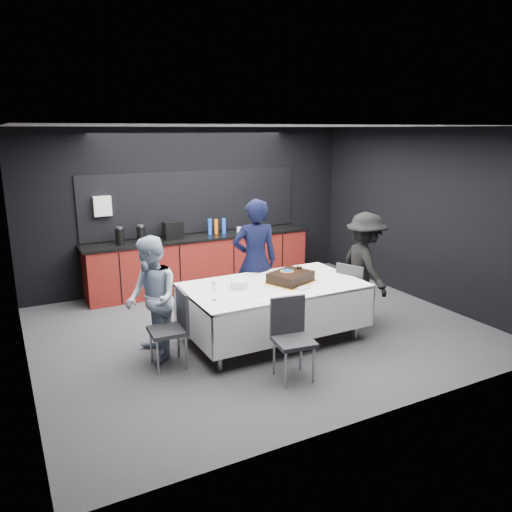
{
  "coord_description": "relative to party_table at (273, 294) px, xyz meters",
  "views": [
    {
      "loc": [
        -3.12,
        -5.85,
        2.77
      ],
      "look_at": [
        0.0,
        0.1,
        1.05
      ],
      "focal_mm": 35.0,
      "sensor_mm": 36.0,
      "label": 1
    }
  ],
  "objects": [
    {
      "name": "loose_plate_right_b",
      "position": [
        0.74,
        -0.32,
        0.14
      ],
      "size": [
        0.19,
        0.19,
        0.01
      ],
      "primitive_type": "cylinder",
      "color": "white",
      "rests_on": "party_table"
    },
    {
      "name": "loose_plate_far",
      "position": [
        -0.04,
        0.5,
        0.14
      ],
      "size": [
        0.18,
        0.18,
        0.01
      ],
      "primitive_type": "cylinder",
      "color": "white",
      "rests_on": "party_table"
    },
    {
      "name": "chair_left",
      "position": [
        -1.42,
        -0.11,
        -0.11
      ],
      "size": [
        0.44,
        0.44,
        0.92
      ],
      "color": "#2A2A2F",
      "rests_on": "ground"
    },
    {
      "name": "chair_right",
      "position": [
        1.25,
        -0.09,
        -0.11
      ],
      "size": [
        0.55,
        0.55,
        0.92
      ],
      "color": "#2A2A2F",
      "rests_on": "ground"
    },
    {
      "name": "cake_assembly",
      "position": [
        0.24,
        -0.03,
        0.21
      ],
      "size": [
        0.71,
        0.65,
        0.18
      ],
      "color": "gold",
      "rests_on": "party_table"
    },
    {
      "name": "person_right",
      "position": [
        1.56,
        0.04,
        0.16
      ],
      "size": [
        0.77,
        1.13,
        1.61
      ],
      "primitive_type": "imported",
      "rotation": [
        0.0,
        0.0,
        1.39
      ],
      "color": "black",
      "rests_on": "ground"
    },
    {
      "name": "kitchenette",
      "position": [
        -0.02,
        2.62,
        -0.1
      ],
      "size": [
        4.1,
        0.64,
        2.05
      ],
      "color": "maroon",
      "rests_on": "ground"
    },
    {
      "name": "loose_plate_near",
      "position": [
        -0.39,
        -0.28,
        0.14
      ],
      "size": [
        0.21,
        0.21,
        0.01
      ],
      "primitive_type": "cylinder",
      "color": "white",
      "rests_on": "party_table"
    },
    {
      "name": "party_table",
      "position": [
        0.0,
        0.0,
        0.0
      ],
      "size": [
        2.32,
        1.32,
        0.78
      ],
      "color": "#99999E",
      "rests_on": "ground"
    },
    {
      "name": "fork_pile",
      "position": [
        0.24,
        -0.35,
        0.15
      ],
      "size": [
        0.17,
        0.13,
        0.02
      ],
      "primitive_type": "cube",
      "rotation": [
        0.0,
        0.0,
        0.24
      ],
      "color": "white",
      "rests_on": "party_table"
    },
    {
      "name": "ground",
      "position": [
        0.0,
        0.4,
        -0.64
      ],
      "size": [
        6.0,
        6.0,
        0.0
      ],
      "primitive_type": "plane",
      "color": "#3F3F44",
      "rests_on": "ground"
    },
    {
      "name": "person_center",
      "position": [
        0.1,
        0.73,
        0.27
      ],
      "size": [
        0.75,
        0.58,
        1.82
      ],
      "primitive_type": "imported",
      "rotation": [
        0.0,
        0.0,
        2.91
      ],
      "color": "black",
      "rests_on": "ground"
    },
    {
      "name": "champagne_flute",
      "position": [
        -0.94,
        -0.21,
        0.3
      ],
      "size": [
        0.06,
        0.06,
        0.22
      ],
      "color": "white",
      "rests_on": "party_table"
    },
    {
      "name": "chair_near",
      "position": [
        -0.33,
        -0.98,
        -0.11
      ],
      "size": [
        0.47,
        0.47,
        0.92
      ],
      "color": "#2A2A2F",
      "rests_on": "ground"
    },
    {
      "name": "loose_plate_right_a",
      "position": [
        0.77,
        0.18,
        0.14
      ],
      "size": [
        0.22,
        0.22,
        0.01
      ],
      "primitive_type": "cylinder",
      "color": "white",
      "rests_on": "party_table"
    },
    {
      "name": "plate_stack",
      "position": [
        -0.47,
        0.07,
        0.19
      ],
      "size": [
        0.23,
        0.23,
        0.1
      ],
      "primitive_type": "cylinder",
      "color": "white",
      "rests_on": "party_table"
    },
    {
      "name": "room_shell",
      "position": [
        0.0,
        0.4,
        1.22
      ],
      "size": [
        6.04,
        5.04,
        2.82
      ],
      "color": "white",
      "rests_on": "ground"
    },
    {
      "name": "person_left",
      "position": [
        -1.59,
        0.19,
        0.13
      ],
      "size": [
        0.58,
        0.75,
        1.54
      ],
      "primitive_type": "imported",
      "rotation": [
        0.0,
        0.0,
        -1.57
      ],
      "color": "#A2B4CB",
      "rests_on": "ground"
    }
  ]
}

